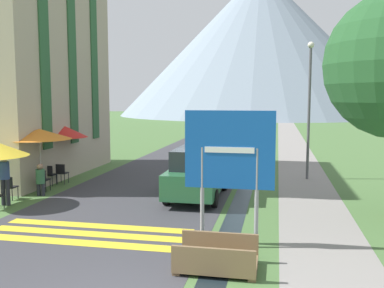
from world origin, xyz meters
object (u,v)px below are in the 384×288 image
cafe_chair_middle (43,178)px  parked_car_far (230,144)px  cafe_umbrella_rear_red (64,132)px  hotel_building (18,32)px  footbridge (217,259)px  road_sign (229,159)px  cafe_chair_far_left (49,173)px  person_standing_terrace (5,176)px  parked_car_near (198,173)px  cafe_umbrella_middle_orange (39,134)px  streetlamp (309,100)px  cafe_chair_far_right (62,172)px  cafe_chair_near_right (9,186)px  person_seated_far (40,178)px

cafe_chair_middle → parked_car_far: bearing=69.2°
cafe_chair_middle → cafe_umbrella_rear_red: (-0.37, 2.50, 1.61)m
hotel_building → cafe_chair_middle: size_ratio=14.48×
footbridge → cafe_umbrella_rear_red: bearing=132.8°
parked_car_far → road_sign: bearing=-83.9°
cafe_chair_far_left → cafe_umbrella_rear_red: bearing=99.1°
person_standing_terrace → parked_car_near: bearing=21.2°
cafe_umbrella_middle_orange → road_sign: bearing=-31.5°
hotel_building → cafe_chair_middle: bearing=-48.6°
cafe_umbrella_rear_red → streetlamp: size_ratio=0.40×
cafe_chair_far_right → streetlamp: size_ratio=0.14×
road_sign → cafe_umbrella_rear_red: 10.79m
cafe_chair_far_right → hotel_building: bearing=164.0°
hotel_building → cafe_chair_near_right: 8.17m
cafe_umbrella_middle_orange → cafe_chair_near_right: bearing=-98.6°
hotel_building → parked_car_near: hotel_building is taller
cafe_umbrella_rear_red → person_standing_terrace: bearing=-86.8°
footbridge → cafe_umbrella_middle_orange: 10.26m
parked_car_near → person_seated_far: bearing=-171.3°
footbridge → parked_car_near: (-1.60, 6.38, 0.68)m
hotel_building → road_sign: size_ratio=3.71×
person_seated_far → streetlamp: (9.89, 5.35, 2.84)m
cafe_chair_middle → person_standing_terrace: (-0.10, -2.15, 0.47)m
cafe_chair_middle → cafe_chair_near_right: bearing=-95.8°
hotel_building → person_seated_far: hotel_building is taller
cafe_chair_far_right → streetlamp: bearing=33.6°
hotel_building → cafe_umbrella_rear_red: size_ratio=5.16×
road_sign → cafe_umbrella_rear_red: (-8.09, 7.14, -0.02)m
footbridge → cafe_chair_near_right: 9.33m
road_sign → cafe_chair_middle: road_sign is taller
cafe_chair_middle → road_sign: bearing=-20.5°
parked_car_near → parked_car_far: (0.11, 9.91, 0.00)m
cafe_chair_far_left → streetlamp: size_ratio=0.14×
person_standing_terrace → cafe_chair_near_right: bearing=115.7°
parked_car_near → cafe_chair_middle: bearing=-177.8°
parked_car_near → cafe_chair_middle: size_ratio=5.10×
cafe_umbrella_rear_red → person_seated_far: 3.54m
cafe_chair_far_left → person_standing_terrace: person_standing_terrace is taller
cafe_chair_middle → cafe_chair_far_right: bearing=100.6°
cafe_umbrella_middle_orange → hotel_building: bearing=131.4°
person_seated_far → streetlamp: size_ratio=0.20×
cafe_chair_near_right → person_standing_terrace: (0.33, -0.68, 0.47)m
cafe_chair_near_right → streetlamp: streetlamp is taller
cafe_chair_middle → person_seated_far: person_seated_far is taller
road_sign → cafe_chair_far_left: bearing=144.7°
hotel_building → streetlamp: size_ratio=2.04×
parked_car_far → person_standing_terrace: 13.79m
hotel_building → parked_car_near: bearing=-19.2°
parked_car_near → cafe_chair_near_right: 6.70m
parked_car_near → cafe_umbrella_rear_red: 6.90m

